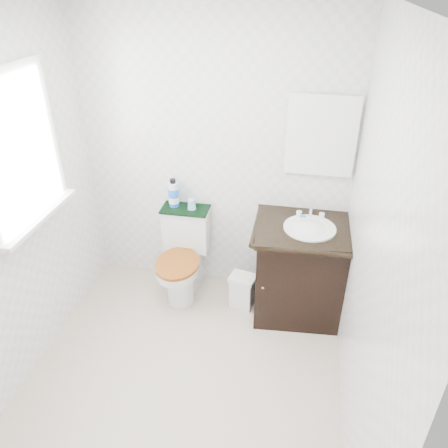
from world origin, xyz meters
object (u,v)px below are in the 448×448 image
(toilet, at_px, (184,259))
(cup, at_px, (192,204))
(trash_bin, at_px, (242,291))
(mouthwash_bottle, at_px, (174,194))
(vanity, at_px, (301,267))

(toilet, xyz_separation_m, cup, (0.06, 0.12, 0.49))
(trash_bin, height_order, mouthwash_bottle, mouthwash_bottle)
(toilet, height_order, mouthwash_bottle, mouthwash_bottle)
(cup, bearing_deg, vanity, -11.11)
(vanity, xyz_separation_m, trash_bin, (-0.47, -0.05, -0.28))
(vanity, height_order, trash_bin, vanity)
(trash_bin, distance_m, cup, 0.85)
(mouthwash_bottle, bearing_deg, trash_bin, -22.31)
(vanity, relative_size, mouthwash_bottle, 3.71)
(toilet, height_order, trash_bin, toilet)
(vanity, bearing_deg, mouthwash_bottle, 169.16)
(trash_bin, relative_size, mouthwash_bottle, 1.23)
(vanity, bearing_deg, trash_bin, -173.96)
(trash_bin, bearing_deg, toilet, 167.79)
(toilet, bearing_deg, trash_bin, -12.21)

